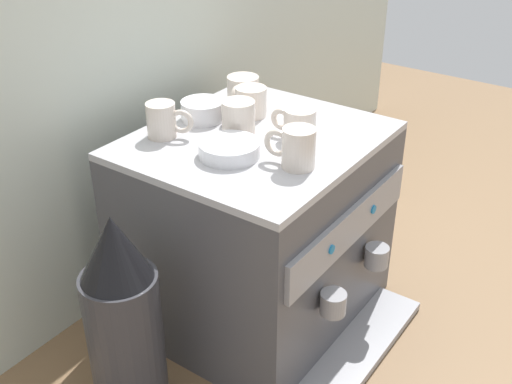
{
  "coord_description": "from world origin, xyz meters",
  "views": [
    {
      "loc": [
        -1.05,
        -0.74,
        1.07
      ],
      "look_at": [
        0.0,
        0.0,
        0.34
      ],
      "focal_mm": 44.74,
      "sensor_mm": 36.0,
      "label": 1
    }
  ],
  "objects_px": {
    "ceramic_cup_5": "(238,117)",
    "ceramic_cup_3": "(251,102)",
    "ceramic_cup_0": "(163,120)",
    "ceramic_bowl_0": "(229,149)",
    "ceramic_cup_2": "(242,89)",
    "milk_pitcher": "(340,221)",
    "ceramic_cup_4": "(297,148)",
    "ceramic_bowl_1": "(203,111)",
    "coffee_grinder": "(124,323)",
    "ceramic_cup_1": "(298,123)",
    "espresso_machine": "(257,229)"
  },
  "relations": [
    {
      "from": "ceramic_cup_5",
      "to": "ceramic_cup_3",
      "type": "bearing_deg",
      "value": 19.35
    },
    {
      "from": "ceramic_cup_0",
      "to": "ceramic_bowl_0",
      "type": "distance_m",
      "value": 0.18
    },
    {
      "from": "ceramic_cup_2",
      "to": "milk_pitcher",
      "type": "bearing_deg",
      "value": -36.74
    },
    {
      "from": "ceramic_cup_4",
      "to": "ceramic_bowl_1",
      "type": "height_order",
      "value": "ceramic_cup_4"
    },
    {
      "from": "ceramic_bowl_0",
      "to": "coffee_grinder",
      "type": "bearing_deg",
      "value": 173.87
    },
    {
      "from": "ceramic_cup_1",
      "to": "ceramic_cup_4",
      "type": "relative_size",
      "value": 0.97
    },
    {
      "from": "ceramic_cup_5",
      "to": "ceramic_cup_2",
      "type": "bearing_deg",
      "value": 33.15
    },
    {
      "from": "ceramic_bowl_1",
      "to": "espresso_machine",
      "type": "bearing_deg",
      "value": -92.83
    },
    {
      "from": "espresso_machine",
      "to": "ceramic_cup_1",
      "type": "xyz_separation_m",
      "value": [
        0.05,
        -0.07,
        0.28
      ]
    },
    {
      "from": "ceramic_cup_2",
      "to": "ceramic_bowl_1",
      "type": "bearing_deg",
      "value": 177.09
    },
    {
      "from": "ceramic_cup_4",
      "to": "ceramic_bowl_0",
      "type": "height_order",
      "value": "ceramic_cup_4"
    },
    {
      "from": "ceramic_cup_1",
      "to": "coffee_grinder",
      "type": "height_order",
      "value": "ceramic_cup_1"
    },
    {
      "from": "ceramic_bowl_0",
      "to": "ceramic_bowl_1",
      "type": "relative_size",
      "value": 1.27
    },
    {
      "from": "ceramic_cup_2",
      "to": "ceramic_bowl_0",
      "type": "xyz_separation_m",
      "value": [
        -0.26,
        -0.16,
        -0.02
      ]
    },
    {
      "from": "ceramic_cup_3",
      "to": "ceramic_bowl_0",
      "type": "distance_m",
      "value": 0.22
    },
    {
      "from": "ceramic_cup_4",
      "to": "ceramic_cup_5",
      "type": "relative_size",
      "value": 1.05
    },
    {
      "from": "ceramic_cup_3",
      "to": "ceramic_cup_2",
      "type": "bearing_deg",
      "value": 47.46
    },
    {
      "from": "ceramic_cup_4",
      "to": "ceramic_cup_5",
      "type": "xyz_separation_m",
      "value": [
        0.06,
        0.19,
        -0.0
      ]
    },
    {
      "from": "ceramic_cup_5",
      "to": "ceramic_bowl_1",
      "type": "distance_m",
      "value": 0.12
    },
    {
      "from": "ceramic_cup_2",
      "to": "ceramic_cup_4",
      "type": "height_order",
      "value": "ceramic_cup_4"
    },
    {
      "from": "espresso_machine",
      "to": "ceramic_cup_4",
      "type": "distance_m",
      "value": 0.32
    },
    {
      "from": "ceramic_cup_1",
      "to": "ceramic_bowl_0",
      "type": "xyz_separation_m",
      "value": [
        -0.16,
        0.07,
        -0.02
      ]
    },
    {
      "from": "ceramic_cup_2",
      "to": "ceramic_cup_3",
      "type": "bearing_deg",
      "value": -132.54
    },
    {
      "from": "ceramic_cup_2",
      "to": "coffee_grinder",
      "type": "relative_size",
      "value": 0.24
    },
    {
      "from": "ceramic_cup_1",
      "to": "coffee_grinder",
      "type": "relative_size",
      "value": 0.23
    },
    {
      "from": "espresso_machine",
      "to": "ceramic_bowl_1",
      "type": "relative_size",
      "value": 5.84
    },
    {
      "from": "ceramic_bowl_0",
      "to": "ceramic_cup_4",
      "type": "bearing_deg",
      "value": -73.71
    },
    {
      "from": "ceramic_cup_1",
      "to": "ceramic_cup_5",
      "type": "distance_m",
      "value": 0.13
    },
    {
      "from": "espresso_machine",
      "to": "ceramic_cup_3",
      "type": "bearing_deg",
      "value": 42.87
    },
    {
      "from": "ceramic_cup_0",
      "to": "ceramic_cup_5",
      "type": "xyz_separation_m",
      "value": [
        0.11,
        -0.12,
        -0.0
      ]
    },
    {
      "from": "espresso_machine",
      "to": "ceramic_bowl_1",
      "type": "distance_m",
      "value": 0.31
    },
    {
      "from": "ceramic_bowl_1",
      "to": "coffee_grinder",
      "type": "bearing_deg",
      "value": -162.45
    },
    {
      "from": "ceramic_cup_5",
      "to": "coffee_grinder",
      "type": "bearing_deg",
      "value": -177.11
    },
    {
      "from": "ceramic_cup_3",
      "to": "ceramic_cup_4",
      "type": "height_order",
      "value": "ceramic_cup_4"
    },
    {
      "from": "ceramic_cup_0",
      "to": "coffee_grinder",
      "type": "height_order",
      "value": "ceramic_cup_0"
    },
    {
      "from": "espresso_machine",
      "to": "ceramic_cup_1",
      "type": "relative_size",
      "value": 5.47
    },
    {
      "from": "ceramic_bowl_1",
      "to": "milk_pitcher",
      "type": "distance_m",
      "value": 0.61
    },
    {
      "from": "ceramic_cup_1",
      "to": "ceramic_cup_4",
      "type": "distance_m",
      "value": 0.14
    },
    {
      "from": "ceramic_cup_4",
      "to": "ceramic_bowl_1",
      "type": "distance_m",
      "value": 0.31
    },
    {
      "from": "ceramic_cup_0",
      "to": "ceramic_cup_5",
      "type": "height_order",
      "value": "same"
    },
    {
      "from": "ceramic_cup_4",
      "to": "espresso_machine",
      "type": "bearing_deg",
      "value": 64.17
    },
    {
      "from": "ceramic_cup_3",
      "to": "ceramic_cup_4",
      "type": "relative_size",
      "value": 0.98
    },
    {
      "from": "ceramic_bowl_1",
      "to": "coffee_grinder",
      "type": "relative_size",
      "value": 0.21
    },
    {
      "from": "espresso_machine",
      "to": "ceramic_bowl_1",
      "type": "bearing_deg",
      "value": 87.17
    },
    {
      "from": "coffee_grinder",
      "to": "ceramic_bowl_1",
      "type": "bearing_deg",
      "value": 17.55
    },
    {
      "from": "ceramic_cup_1",
      "to": "ceramic_cup_5",
      "type": "relative_size",
      "value": 1.02
    },
    {
      "from": "ceramic_cup_0",
      "to": "ceramic_cup_2",
      "type": "bearing_deg",
      "value": -3.37
    },
    {
      "from": "espresso_machine",
      "to": "ceramic_cup_2",
      "type": "height_order",
      "value": "ceramic_cup_2"
    },
    {
      "from": "ceramic_cup_0",
      "to": "ceramic_cup_3",
      "type": "distance_m",
      "value": 0.22
    },
    {
      "from": "ceramic_cup_3",
      "to": "coffee_grinder",
      "type": "bearing_deg",
      "value": -173.85
    }
  ]
}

